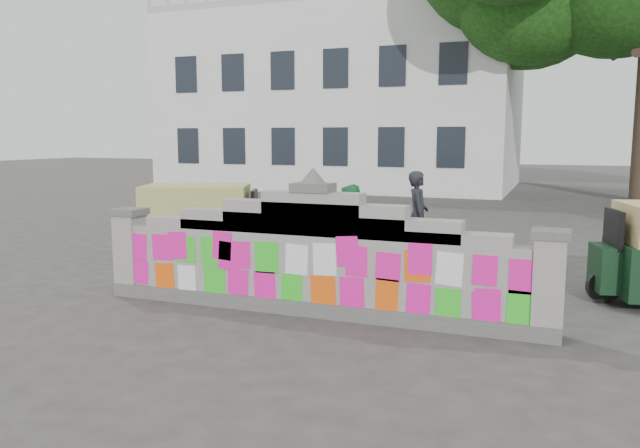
# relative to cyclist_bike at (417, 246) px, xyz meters

# --- Properties ---
(ground) EXTENTS (100.00, 100.00, 0.00)m
(ground) POSITION_rel_cyclist_bike_xyz_m (-0.74, -3.19, -0.46)
(ground) COLOR #383533
(ground) RESTS_ON ground
(parapet_wall) EXTENTS (6.48, 0.44, 2.01)m
(parapet_wall) POSITION_rel_cyclist_bike_xyz_m (-0.74, -3.19, 0.29)
(parapet_wall) COLOR #4C4C49
(parapet_wall) RESTS_ON ground
(building) EXTENTS (16.00, 10.00, 8.90)m
(building) POSITION_rel_cyclist_bike_xyz_m (-7.74, 18.80, 3.55)
(building) COLOR silver
(building) RESTS_ON ground
(cyclist_bike) EXTENTS (1.85, 1.05, 0.92)m
(cyclist_bike) POSITION_rel_cyclist_bike_xyz_m (0.00, 0.00, 0.00)
(cyclist_bike) COLOR black
(cyclist_bike) RESTS_ON ground
(cyclist_rider) EXTENTS (0.51, 0.65, 1.56)m
(cyclist_rider) POSITION_rel_cyclist_bike_xyz_m (0.00, 0.00, 0.32)
(cyclist_rider) COLOR black
(cyclist_rider) RESTS_ON ground
(pedestrian) EXTENTS (0.76, 0.89, 1.59)m
(pedestrian) POSITION_rel_cyclist_bike_xyz_m (-1.06, -0.65, 0.33)
(pedestrian) COLOR #24864A
(pedestrian) RESTS_ON ground
(rickshaw_left) EXTENTS (2.70, 1.94, 1.45)m
(rickshaw_left) POSITION_rel_cyclist_bike_xyz_m (-4.39, -0.20, 0.29)
(rickshaw_left) COLOR #103120
(rickshaw_left) RESTS_ON ground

